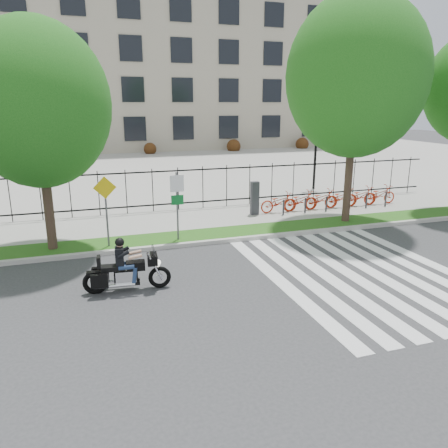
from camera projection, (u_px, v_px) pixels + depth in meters
name	position (u px, v px, depth m)	size (l,w,h in m)	color
ground	(209.00, 293.00, 11.98)	(120.00, 120.00, 0.00)	#313133
curb	(177.00, 246.00, 15.71)	(60.00, 0.20, 0.15)	#ABA8A1
grass_verge	(172.00, 239.00, 16.49)	(60.00, 1.50, 0.15)	#214D13
sidewalk	(160.00, 222.00, 18.78)	(60.00, 3.50, 0.15)	#9F9D95
plaza	(121.00, 168.00, 34.84)	(80.00, 34.00, 0.10)	#9F9D95
crosswalk_stripes	(359.00, 272.00, 13.44)	(5.70, 8.00, 0.01)	silver
iron_fence	(153.00, 190.00, 20.09)	(30.00, 0.06, 2.00)	black
office_building	(99.00, 59.00, 50.40)	(60.00, 21.90, 20.15)	#A59985
lamp_post_right	(316.00, 136.00, 25.12)	(1.06, 0.70, 4.25)	black
street_tree_1	(37.00, 105.00, 13.90)	(4.65, 4.65, 7.52)	#32221B
street_tree_2	(356.00, 76.00, 17.17)	(5.56, 5.56, 9.10)	#32221B
bike_share_station	(330.00, 198.00, 20.86)	(7.77, 0.85, 1.50)	#2D2D33
sign_pole_regulatory	(177.00, 197.00, 15.75)	(0.50, 0.09, 2.50)	#59595B
sign_pole_warning	(106.00, 202.00, 15.00)	(0.78, 0.09, 2.49)	#59595B
motorcycle_rider	(126.00, 270.00, 11.98)	(2.40, 0.77, 1.86)	black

